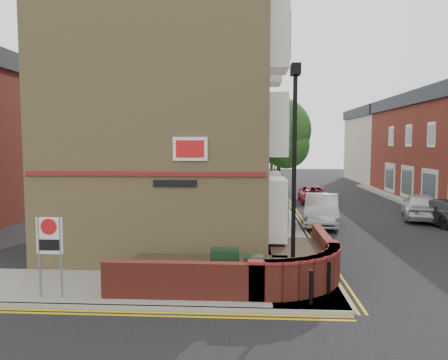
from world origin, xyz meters
The scene contains 25 objects.
ground centered at (0.00, 0.00, 0.00)m, with size 120.00×120.00×0.00m, color black.
pavement_corner centered at (-3.50, 1.50, 0.06)m, with size 13.00×3.00×0.12m, color gray.
pavement_main centered at (2.00, 16.00, 0.06)m, with size 2.00×32.00×0.12m, color gray.
kerb_side centered at (-3.50, 0.00, 0.06)m, with size 13.00×0.15×0.12m, color gray.
kerb_main_near centered at (3.00, 16.00, 0.06)m, with size 0.15×32.00×0.12m, color gray.
kerb_main_far centered at (11.00, 13.00, 0.06)m, with size 0.15×40.00×0.12m, color gray.
yellow_lines_side centered at (-3.50, -0.25, 0.01)m, with size 13.00×0.28×0.01m, color gold.
yellow_lines_main centered at (3.25, 16.00, 0.01)m, with size 0.28×32.00×0.01m, color gold.
corner_building centered at (-2.84, 8.00, 6.23)m, with size 8.95×10.40×13.60m.
garden_wall centered at (0.00, 2.50, 0.00)m, with size 6.80×6.00×1.20m, color maroon, non-canonical shape.
lamppost centered at (1.60, 1.20, 3.34)m, with size 0.25×0.50×6.30m.
utility_cabinet_large centered at (-0.30, 1.30, 0.72)m, with size 0.80×0.45×1.20m, color black.
utility_cabinet_small centered at (0.50, 1.00, 0.67)m, with size 0.55×0.40×1.10m, color black.
bollard_near centered at (2.00, 0.40, 0.57)m, with size 0.11×0.11×0.90m, color black.
bollard_far centered at (2.60, 1.20, 0.57)m, with size 0.11×0.11×0.90m, color black.
zone_sign centered at (-5.00, 0.50, 1.64)m, with size 0.72×0.07×2.20m.
far_terrace_cream centered at (14.50, 38.00, 4.05)m, with size 5.40×12.40×8.00m.
tree_near centered at (2.00, 14.05, 4.70)m, with size 3.64×3.65×6.70m.
tree_mid centered at (2.00, 22.05, 5.20)m, with size 4.03×4.03×7.42m.
tree_far centered at (2.00, 30.05, 4.91)m, with size 3.81×3.81×7.00m.
traffic_light_assembly centered at (2.40, 25.00, 2.78)m, with size 0.20×0.16×4.20m.
silver_car_near centered at (4.14, 12.15, 0.79)m, with size 1.68×4.81×1.58m, color #A3A5AA.
red_car_main centered at (4.94, 20.54, 0.59)m, with size 1.95×4.22×1.17m, color maroon.
grey_car_far centered at (10.50, 12.59, 0.69)m, with size 1.93×4.75×1.38m, color #313035.
silver_car_far centered at (9.95, 14.07, 0.75)m, with size 1.78×4.43×1.51m, color #BBBBC3.
Camera 1 is at (0.40, -10.78, 4.34)m, focal length 35.00 mm.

